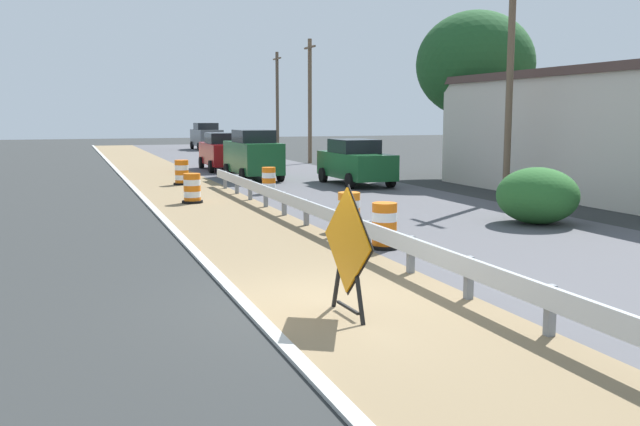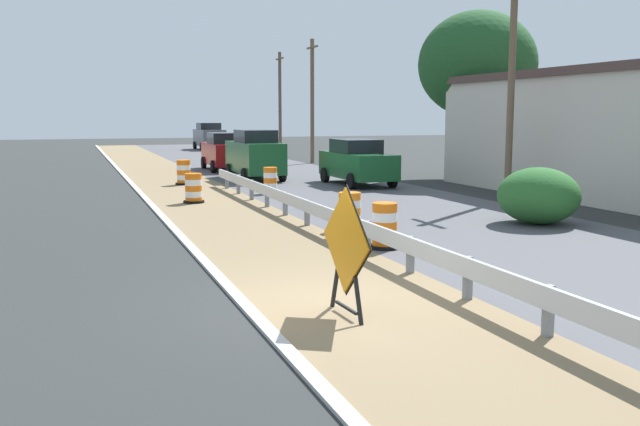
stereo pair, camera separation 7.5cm
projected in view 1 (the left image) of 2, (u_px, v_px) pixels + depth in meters
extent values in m
plane|color=#2B2D2D|center=(333.00, 305.00, 10.92)|extent=(160.00, 160.00, 0.00)
cube|color=#7F6B4C|center=(366.00, 301.00, 11.11)|extent=(3.55, 120.00, 0.01)
cube|color=#4C4C51|center=(639.00, 274.00, 12.99)|extent=(7.54, 120.00, 0.00)
cube|color=#ADADA8|center=(252.00, 312.00, 10.47)|extent=(0.20, 120.00, 0.11)
cube|color=silver|center=(502.00, 280.00, 10.22)|extent=(0.08, 40.20, 0.32)
cube|color=slate|center=(550.00, 310.00, 9.34)|extent=(0.12, 0.12, 0.70)
cube|color=slate|center=(469.00, 278.00, 11.21)|extent=(0.12, 0.12, 0.70)
cube|color=slate|center=(411.00, 254.00, 13.08)|extent=(0.12, 0.12, 0.70)
cube|color=slate|center=(367.00, 237.00, 14.95)|extent=(0.12, 0.12, 0.70)
cube|color=slate|center=(333.00, 223.00, 16.81)|extent=(0.12, 0.12, 0.70)
cube|color=slate|center=(306.00, 212.00, 18.68)|extent=(0.12, 0.12, 0.70)
cube|color=slate|center=(284.00, 203.00, 20.55)|extent=(0.12, 0.12, 0.70)
cube|color=slate|center=(266.00, 196.00, 22.42)|extent=(0.12, 0.12, 0.70)
cube|color=slate|center=(250.00, 190.00, 24.29)|extent=(0.12, 0.12, 0.70)
cube|color=slate|center=(237.00, 184.00, 26.16)|extent=(0.12, 0.12, 0.70)
cube|color=slate|center=(225.00, 180.00, 28.03)|extent=(0.12, 0.12, 0.70)
cube|color=black|center=(358.00, 286.00, 9.94)|extent=(0.07, 0.39, 1.06)
cube|color=black|center=(338.00, 276.00, 10.58)|extent=(0.07, 0.39, 1.06)
cube|color=black|center=(348.00, 308.00, 10.32)|extent=(0.07, 0.72, 0.04)
cube|color=orange|center=(347.00, 240.00, 10.17)|extent=(0.10, 1.55, 1.55)
cube|color=black|center=(348.00, 240.00, 10.17)|extent=(0.09, 1.65, 1.65)
cylinder|color=orange|center=(384.00, 244.00, 15.50)|extent=(0.55, 0.55, 0.20)
cylinder|color=white|center=(384.00, 235.00, 15.47)|extent=(0.55, 0.55, 0.20)
cylinder|color=orange|center=(384.00, 226.00, 15.44)|extent=(0.55, 0.55, 0.20)
cylinder|color=white|center=(384.00, 217.00, 15.42)|extent=(0.55, 0.55, 0.20)
cylinder|color=orange|center=(385.00, 207.00, 15.39)|extent=(0.55, 0.55, 0.20)
cylinder|color=black|center=(384.00, 247.00, 15.51)|extent=(0.69, 0.69, 0.08)
cylinder|color=orange|center=(349.00, 226.00, 18.00)|extent=(0.57, 0.57, 0.19)
cylinder|color=white|center=(349.00, 219.00, 17.97)|extent=(0.57, 0.57, 0.19)
cylinder|color=orange|center=(349.00, 211.00, 17.94)|extent=(0.57, 0.57, 0.19)
cylinder|color=white|center=(349.00, 204.00, 17.91)|extent=(0.57, 0.57, 0.19)
cylinder|color=orange|center=(349.00, 196.00, 17.89)|extent=(0.57, 0.57, 0.19)
cylinder|color=black|center=(349.00, 228.00, 18.00)|extent=(0.71, 0.71, 0.08)
cylinder|color=orange|center=(192.00, 200.00, 23.45)|extent=(0.56, 0.56, 0.20)
cylinder|color=white|center=(192.00, 194.00, 23.43)|extent=(0.56, 0.56, 0.20)
cylinder|color=orange|center=(192.00, 188.00, 23.40)|extent=(0.56, 0.56, 0.20)
cylinder|color=white|center=(192.00, 182.00, 23.37)|extent=(0.56, 0.56, 0.20)
cylinder|color=orange|center=(192.00, 176.00, 23.34)|extent=(0.56, 0.56, 0.20)
cylinder|color=black|center=(192.00, 202.00, 23.46)|extent=(0.70, 0.70, 0.08)
cylinder|color=orange|center=(269.00, 191.00, 26.26)|extent=(0.51, 0.51, 0.20)
cylinder|color=white|center=(269.00, 186.00, 26.23)|extent=(0.51, 0.51, 0.20)
cylinder|color=orange|center=(269.00, 180.00, 26.20)|extent=(0.51, 0.51, 0.20)
cylinder|color=white|center=(269.00, 175.00, 26.17)|extent=(0.51, 0.51, 0.20)
cylinder|color=orange|center=(269.00, 170.00, 26.15)|extent=(0.51, 0.51, 0.20)
cylinder|color=black|center=(269.00, 192.00, 26.27)|extent=(0.64, 0.64, 0.08)
cylinder|color=orange|center=(182.00, 182.00, 29.55)|extent=(0.57, 0.57, 0.21)
cylinder|color=white|center=(182.00, 177.00, 29.52)|extent=(0.57, 0.57, 0.21)
cylinder|color=orange|center=(182.00, 172.00, 29.49)|extent=(0.57, 0.57, 0.21)
cylinder|color=white|center=(182.00, 167.00, 29.46)|extent=(0.57, 0.57, 0.21)
cylinder|color=orange|center=(181.00, 163.00, 29.43)|extent=(0.57, 0.57, 0.21)
cylinder|color=black|center=(182.00, 184.00, 29.56)|extent=(0.71, 0.71, 0.08)
cube|color=#195128|center=(253.00, 157.00, 31.95)|extent=(1.77, 4.50, 1.38)
cube|color=black|center=(254.00, 136.00, 31.65)|extent=(1.57, 2.08, 0.56)
cylinder|color=black|center=(227.00, 170.00, 33.12)|extent=(0.23, 0.64, 0.64)
cylinder|color=black|center=(262.00, 169.00, 33.72)|extent=(0.23, 0.64, 0.64)
cylinder|color=black|center=(243.00, 175.00, 30.38)|extent=(0.23, 0.64, 0.64)
cylinder|color=black|center=(280.00, 174.00, 30.98)|extent=(0.23, 0.64, 0.64)
cube|color=#4C5156|center=(206.00, 138.00, 59.01)|extent=(2.02, 4.50, 1.36)
cube|color=black|center=(206.00, 126.00, 59.04)|extent=(1.77, 2.09, 0.56)
cylinder|color=black|center=(222.00, 146.00, 58.09)|extent=(0.23, 0.64, 0.64)
cylinder|color=black|center=(199.00, 147.00, 57.40)|extent=(0.23, 0.64, 0.64)
cylinder|color=black|center=(214.00, 145.00, 60.81)|extent=(0.23, 0.64, 0.64)
cylinder|color=black|center=(192.00, 145.00, 60.11)|extent=(0.23, 0.64, 0.64)
cube|color=maroon|center=(222.00, 154.00, 37.17)|extent=(1.86, 4.71, 1.11)
cube|color=black|center=(223.00, 138.00, 36.87)|extent=(1.63, 2.19, 0.56)
cylinder|color=black|center=(201.00, 163.00, 38.41)|extent=(0.23, 0.64, 0.64)
cylinder|color=black|center=(233.00, 162.00, 38.97)|extent=(0.23, 0.64, 0.64)
cylinder|color=black|center=(211.00, 167.00, 35.52)|extent=(0.23, 0.64, 0.64)
cylinder|color=black|center=(245.00, 166.00, 36.08)|extent=(0.23, 0.64, 0.64)
cube|color=#195128|center=(356.00, 165.00, 29.42)|extent=(1.80, 4.63, 1.03)
cube|color=black|center=(354.00, 146.00, 29.48)|extent=(1.62, 2.13, 0.56)
cylinder|color=black|center=(391.00, 180.00, 28.38)|extent=(0.22, 0.64, 0.64)
cylinder|color=black|center=(350.00, 181.00, 27.76)|extent=(0.22, 0.64, 0.64)
cylinder|color=black|center=(361.00, 174.00, 31.21)|extent=(0.22, 0.64, 0.64)
cylinder|color=black|center=(323.00, 175.00, 30.60)|extent=(0.22, 0.64, 0.64)
cube|color=beige|center=(636.00, 138.00, 24.57)|extent=(6.33, 15.89, 4.24)
cube|color=#4C3833|center=(640.00, 73.00, 24.25)|extent=(6.59, 16.53, 0.30)
cylinder|color=brown|center=(509.00, 88.00, 23.87)|extent=(0.24, 0.24, 7.66)
cylinder|color=brown|center=(310.00, 102.00, 42.23)|extent=(0.24, 0.24, 7.43)
cube|color=brown|center=(310.00, 47.00, 41.78)|extent=(0.12, 1.80, 0.10)
cylinder|color=brown|center=(277.00, 103.00, 53.20)|extent=(0.24, 0.24, 7.63)
cube|color=brown|center=(277.00, 59.00, 52.74)|extent=(0.12, 1.80, 0.10)
ellipsoid|color=#286028|center=(538.00, 196.00, 18.93)|extent=(2.20, 2.20, 1.54)
cylinder|color=#4C3D2D|center=(473.00, 145.00, 32.47)|extent=(0.36, 0.36, 3.06)
ellipsoid|color=#1E4C23|center=(475.00, 64.00, 31.96)|extent=(5.38, 5.38, 4.84)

